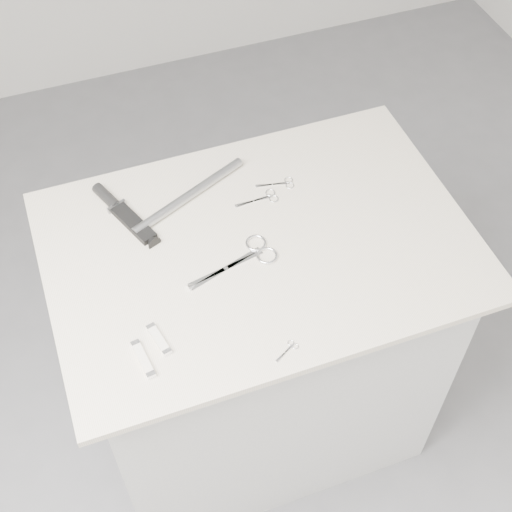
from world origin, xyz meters
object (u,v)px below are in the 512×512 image
object	(u,v)px
plinth	(259,348)
large_shears	(249,256)
pocket_knife_a	(143,359)
pocket_knife_b	(159,339)
tiny_scissors	(289,349)
embroidery_scissors_a	(264,198)
sheathed_knife	(121,211)
embroidery_scissors_b	(281,184)
metal_rail	(189,195)

from	to	relation	value
plinth	large_shears	bearing A→B (deg)	-140.87
plinth	pocket_knife_a	size ratio (longest dim) A/B	9.27
large_shears	pocket_knife_b	world-z (taller)	pocket_knife_b
tiny_scissors	embroidery_scissors_a	bearing A→B (deg)	47.75
tiny_scissors	sheathed_knife	world-z (taller)	sheathed_knife
tiny_scissors	pocket_knife_b	bearing A→B (deg)	126.80
embroidery_scissors_b	sheathed_knife	size ratio (longest dim) A/B	0.43
large_shears	embroidery_scissors_a	distance (m)	0.19
embroidery_scissors_a	sheathed_knife	bearing A→B (deg)	166.47
metal_rail	plinth	bearing A→B (deg)	-59.43
sheathed_knife	tiny_scissors	bearing A→B (deg)	-175.57
tiny_scissors	sheathed_knife	size ratio (longest dim) A/B	0.26
embroidery_scissors_a	metal_rail	distance (m)	0.18
pocket_knife_b	metal_rail	world-z (taller)	metal_rail
pocket_knife_b	metal_rail	bearing A→B (deg)	-37.98
plinth	embroidery_scissors_a	distance (m)	0.49
pocket_knife_b	large_shears	bearing A→B (deg)	-72.13
large_shears	pocket_knife_b	bearing A→B (deg)	-163.89
pocket_knife_b	tiny_scissors	bearing A→B (deg)	-126.90
large_shears	tiny_scissors	world-z (taller)	large_shears
large_shears	sheathed_knife	distance (m)	0.34
pocket_knife_a	metal_rail	xyz separation A→B (m)	(0.22, 0.41, 0.01)
tiny_scissors	pocket_knife_a	size ratio (longest dim) A/B	0.62
plinth	tiny_scissors	distance (m)	0.56
embroidery_scissors_a	embroidery_scissors_b	world-z (taller)	same
plinth	pocket_knife_b	world-z (taller)	pocket_knife_b
pocket_knife_a	pocket_knife_b	distance (m)	0.06
embroidery_scissors_b	embroidery_scissors_a	bearing A→B (deg)	-139.47
tiny_scissors	metal_rail	world-z (taller)	metal_rail
plinth	tiny_scissors	xyz separation A→B (m)	(-0.04, -0.29, 0.47)
embroidery_scissors_a	tiny_scissors	xyz separation A→B (m)	(-0.10, -0.42, -0.00)
plinth	sheathed_knife	xyz separation A→B (m)	(-0.28, 0.20, 0.48)
embroidery_scissors_a	sheathed_knife	size ratio (longest dim) A/B	0.49
tiny_scissors	large_shears	bearing A→B (deg)	60.05
metal_rail	embroidery_scissors_b	bearing A→B (deg)	-7.64
tiny_scissors	metal_rail	xyz separation A→B (m)	(-0.07, 0.49, 0.01)
embroidery_scissors_a	metal_rail	xyz separation A→B (m)	(-0.17, 0.06, 0.01)
pocket_knife_b	metal_rail	xyz separation A→B (m)	(0.18, 0.37, 0.01)
embroidery_scissors_b	metal_rail	world-z (taller)	metal_rail
embroidery_scissors_a	pocket_knife_b	xyz separation A→B (m)	(-0.35, -0.31, 0.00)
large_shears	embroidery_scissors_a	xyz separation A→B (m)	(0.10, 0.16, -0.00)
plinth	pocket_knife_a	world-z (taller)	pocket_knife_a
embroidery_scissors_a	pocket_knife_b	bearing A→B (deg)	-140.05
large_shears	metal_rail	xyz separation A→B (m)	(-0.08, 0.22, 0.01)
tiny_scissors	pocket_knife_a	world-z (taller)	pocket_knife_a
plinth	sheathed_knife	bearing A→B (deg)	144.41
embroidery_scissors_a	tiny_scissors	size ratio (longest dim) A/B	1.83
plinth	embroidery_scissors_b	world-z (taller)	embroidery_scissors_b
plinth	large_shears	size ratio (longest dim) A/B	4.03
embroidery_scissors_a	metal_rail	size ratio (longest dim) A/B	0.32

